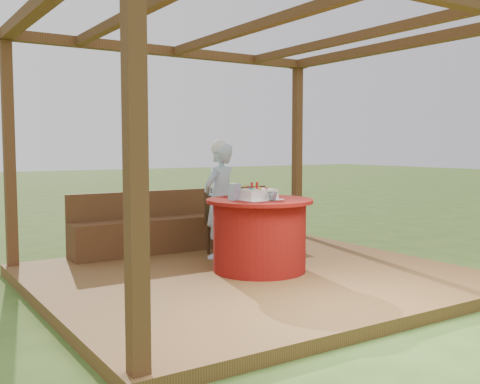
% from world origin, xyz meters
% --- Properties ---
extents(ground, '(60.00, 60.00, 0.00)m').
position_xyz_m(ground, '(0.00, 0.00, 0.00)').
color(ground, '#35531B').
rests_on(ground, ground).
extents(deck, '(4.50, 4.00, 0.12)m').
position_xyz_m(deck, '(0.00, 0.00, 0.06)').
color(deck, brown).
rests_on(deck, ground).
extents(pergola, '(4.50, 4.00, 2.72)m').
position_xyz_m(pergola, '(0.00, 0.00, 2.41)').
color(pergola, brown).
rests_on(pergola, deck).
extents(bench, '(3.00, 0.42, 0.80)m').
position_xyz_m(bench, '(0.00, 1.72, 0.38)').
color(bench, brown).
rests_on(bench, deck).
extents(table, '(1.19, 1.19, 0.81)m').
position_xyz_m(table, '(0.13, 0.05, 0.53)').
color(table, maroon).
rests_on(table, deck).
extents(chair, '(0.43, 0.43, 0.85)m').
position_xyz_m(chair, '(0.31, 1.14, 0.58)').
color(chair, '#3A2512').
rests_on(chair, deck).
extents(elderly_woman, '(0.61, 0.52, 1.48)m').
position_xyz_m(elderly_woman, '(0.14, 0.93, 0.86)').
color(elderly_woman, '#8CB6D0').
rests_on(elderly_woman, deck).
extents(birthday_cake, '(0.47, 0.47, 0.19)m').
position_xyz_m(birthday_cake, '(0.07, 0.03, 0.99)').
color(birthday_cake, white).
rests_on(birthday_cake, table).
extents(gift_bag, '(0.15, 0.12, 0.18)m').
position_xyz_m(gift_bag, '(-0.17, 0.10, 1.02)').
color(gift_bag, '#C680B3').
rests_on(gift_bag, table).
extents(drinking_glass, '(0.12, 0.12, 0.10)m').
position_xyz_m(drinking_glass, '(0.12, -0.21, 0.98)').
color(drinking_glass, white).
rests_on(drinking_glass, table).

